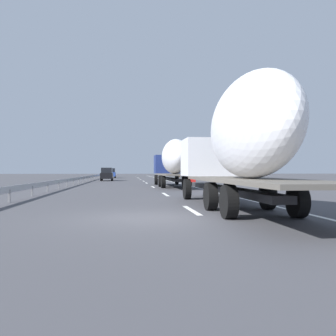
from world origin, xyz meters
name	(u,v)px	position (x,y,z in m)	size (l,w,h in m)	color
ground_plane	(131,181)	(40.00, 0.00, 0.00)	(260.00, 260.00, 0.00)	#424247
lane_stripe_0	(191,210)	(2.00, -1.80, 0.00)	(3.20, 0.20, 0.01)	white
lane_stripe_1	(165,194)	(11.05, -1.80, 0.00)	(3.20, 0.20, 0.01)	white
lane_stripe_2	(153,187)	(21.59, -1.80, 0.00)	(3.20, 0.20, 0.01)	white
lane_stripe_3	(147,183)	(32.13, -1.80, 0.00)	(3.20, 0.20, 0.01)	white
lane_stripe_4	(144,181)	(39.54, -1.80, 0.00)	(3.20, 0.20, 0.01)	white
lane_stripe_5	(140,179)	(51.11, -1.80, 0.00)	(3.20, 0.20, 0.01)	white
lane_stripe_6	(138,178)	(65.90, -1.80, 0.00)	(3.20, 0.20, 0.01)	white
lane_stripe_7	(139,178)	(60.60, -1.80, 0.00)	(3.20, 0.20, 0.01)	white
lane_stripe_8	(136,176)	(84.97, -1.80, 0.00)	(3.20, 0.20, 0.01)	white
edge_line_right	(166,180)	(45.00, -5.50, 0.00)	(110.00, 0.20, 0.01)	white
truck_lead	(173,160)	(21.34, -3.60, 2.41)	(13.81, 2.55, 4.21)	navy
truck_trailing	(240,140)	(1.87, -3.60, 2.63)	(14.40, 2.55, 4.75)	silver
car_black_suv	(107,174)	(42.44, 3.46, 0.96)	(4.04, 1.74, 1.92)	black
car_blue_sedan	(111,173)	(64.11, 3.70, 0.98)	(4.23, 1.74, 1.99)	#28479E
road_sign	(175,167)	(42.50, -6.70, 2.11)	(0.10, 0.90, 3.03)	gray
tree_0	(179,158)	(76.08, -12.14, 4.66)	(3.62, 3.62, 7.49)	#472D19
tree_1	(186,154)	(62.37, -11.63, 4.94)	(2.70, 2.70, 7.93)	#472D19
tree_2	(179,160)	(67.76, -10.94, 3.95)	(2.86, 2.86, 6.39)	#472D19
tree_3	(176,163)	(83.84, -12.46, 3.64)	(2.44, 2.44, 5.69)	#472D19
tree_4	(221,153)	(34.13, -11.51, 3.77)	(2.83, 2.83, 5.78)	#472D19
guardrail_median	(90,177)	(43.00, 6.00, 0.58)	(94.00, 0.10, 0.76)	#9EA0A5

